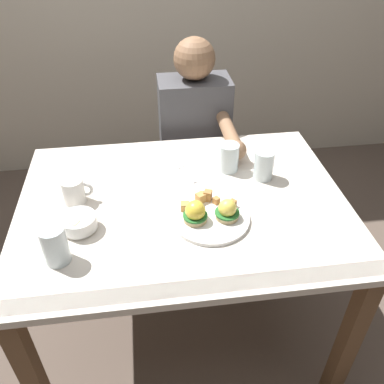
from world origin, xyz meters
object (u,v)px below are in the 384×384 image
eggs_benedict_plate (210,214)px  fork (185,171)px  water_glass_near (229,159)px  water_glass_extra (55,247)px  fruit_bowl (79,223)px  dining_table (184,223)px  water_glass_far (264,166)px  coffee_mug (74,190)px  diner_person (196,139)px

eggs_benedict_plate → fork: bearing=99.4°
water_glass_near → water_glass_extra: (-0.62, -0.42, 0.01)m
eggs_benedict_plate → water_glass_extra: water_glass_extra is taller
eggs_benedict_plate → water_glass_near: size_ratio=2.33×
fruit_bowl → water_glass_near: 0.64m
dining_table → fork: (0.03, 0.19, 0.11)m
dining_table → water_glass_far: water_glass_far is taller
fruit_bowl → fork: fruit_bowl is taller
dining_table → eggs_benedict_plate: 0.19m
coffee_mug → fork: bearing=18.1°
eggs_benedict_plate → coffee_mug: 0.50m
fruit_bowl → dining_table: bearing=16.1°
coffee_mug → water_glass_extra: water_glass_extra is taller
coffee_mug → fork: size_ratio=0.74×
fork → diner_person: diner_person is taller
dining_table → water_glass_far: (0.33, 0.11, 0.16)m
water_glass_near → dining_table: bearing=-138.4°
water_glass_far → dining_table: bearing=-161.6°
water_glass_far → water_glass_near: bearing=149.0°
dining_table → fruit_bowl: (-0.36, -0.10, 0.14)m
coffee_mug → water_glass_far: water_glass_far is taller
dining_table → water_glass_far: bearing=18.4°
water_glass_near → water_glass_far: water_glass_far is taller
coffee_mug → water_glass_near: size_ratio=0.96×
fruit_bowl → water_glass_far: (0.69, 0.21, 0.02)m
eggs_benedict_plate → diner_person: 0.73m
water_glass_far → diner_person: (-0.20, 0.49, -0.14)m
diner_person → eggs_benedict_plate: bearing=-94.3°
water_glass_far → diner_person: bearing=111.8°
coffee_mug → water_glass_near: bearing=12.3°
eggs_benedict_plate → diner_person: size_ratio=0.24×
fruit_bowl → fork: bearing=37.0°
dining_table → coffee_mug: size_ratio=10.80×
dining_table → water_glass_extra: 0.50m
fruit_bowl → water_glass_extra: water_glass_extra is taller
fork → water_glass_extra: 0.62m
eggs_benedict_plate → fruit_bowl: size_ratio=2.25×
water_glass_near → diner_person: diner_person is taller
eggs_benedict_plate → water_glass_near: 0.32m
fruit_bowl → coffee_mug: (-0.03, 0.16, 0.02)m
eggs_benedict_plate → water_glass_far: (0.25, 0.22, 0.03)m
coffee_mug → diner_person: (0.52, 0.55, -0.14)m
water_glass_far → fruit_bowl: bearing=-162.8°
eggs_benedict_plate → dining_table: bearing=124.9°
coffee_mug → diner_person: size_ratio=0.10×
dining_table → eggs_benedict_plate: size_ratio=4.44×
coffee_mug → diner_person: bearing=46.4°
dining_table → coffee_mug: coffee_mug is taller
dining_table → water_glass_far: 0.38m
water_glass_extra → eggs_benedict_plate: bearing=14.0°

